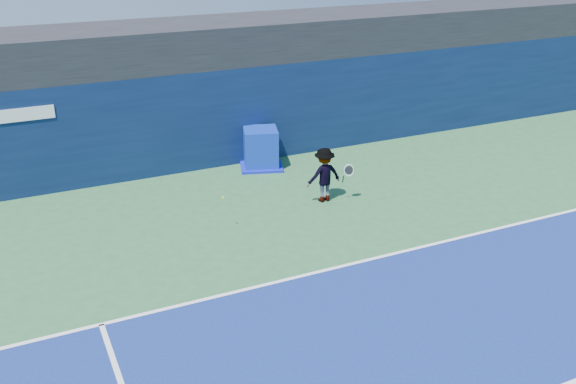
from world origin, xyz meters
The scene contains 7 objects.
ground centered at (0.00, 0.00, 0.00)m, with size 80.00×80.00×0.00m, color #2B6036.
baseline centered at (0.00, 3.00, 0.01)m, with size 24.00×0.10×0.01m, color white.
stadium_band centered at (0.00, 11.50, 3.60)m, with size 36.00×3.00×1.20m, color black.
back_wall_assembly centered at (0.00, 10.50, 1.50)m, with size 36.00×1.03×3.00m.
equipment_cart centered at (1.01, 9.49, 0.55)m, with size 1.59×1.59×1.21m.
tennis_player centered at (1.56, 6.37, 0.75)m, with size 1.22×0.66×1.51m.
tennis_ball centered at (-1.52, 5.79, 0.89)m, with size 0.06×0.06×0.06m.
Camera 1 is at (-6.07, -7.76, 7.15)m, focal length 40.00 mm.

